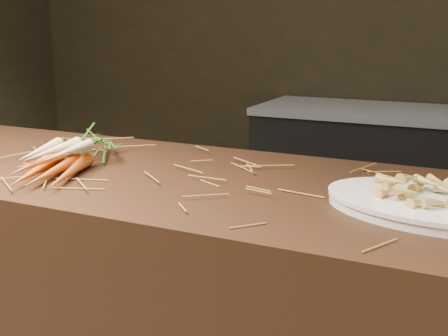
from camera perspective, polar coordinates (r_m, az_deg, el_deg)
The scene contains 5 objects.
back_counter at distance 3.20m, azimuth 19.68°, elevation -1.97°, with size 1.82×0.62×0.84m.
straw_bedding at distance 1.37m, azimuth 0.11°, elevation -0.94°, with size 1.40×0.60×0.02m, color olive, non-canonical shape.
root_veg_bunch at distance 1.58m, azimuth -14.63°, elevation 1.97°, with size 0.28×0.52×0.09m.
serving_platter at distance 1.22m, azimuth 20.43°, elevation -3.70°, with size 0.43×0.29×0.02m, color white, non-canonical shape.
roasted_veg_heap at distance 1.21m, azimuth 20.57°, elevation -2.10°, with size 0.21×0.15×0.05m, color #AB813B, non-canonical shape.
Camera 1 is at (0.56, -0.90, 1.27)m, focal length 45.00 mm.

